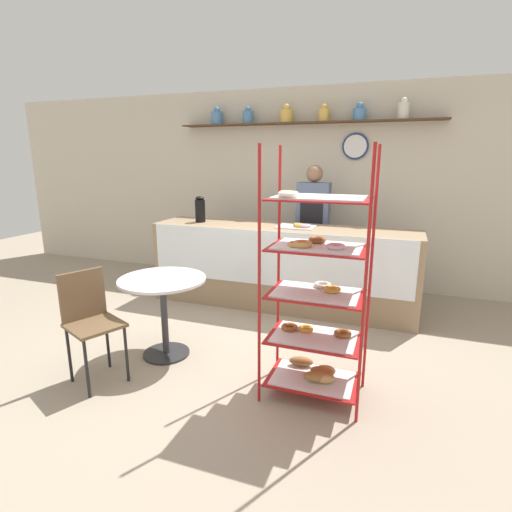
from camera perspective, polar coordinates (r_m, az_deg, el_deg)
The scene contains 9 objects.
ground_plane at distance 3.79m, azimuth -2.59°, elevation -14.04°, with size 14.00×14.00×0.00m, color gray.
back_wall at distance 5.74m, azimuth 6.93°, elevation 9.81°, with size 10.00×0.30×2.70m.
display_counter at distance 4.84m, azimuth 3.65°, elevation -1.51°, with size 3.15×0.68×0.98m.
pastry_rack at distance 2.96m, azimuth 8.48°, elevation -6.07°, with size 0.74×0.49×1.87m.
person_worker at distance 5.25m, azimuth 8.11°, elevation 4.44°, with size 0.41×0.23×1.68m.
cafe_table at distance 3.69m, azimuth -13.12°, elevation -5.75°, with size 0.77×0.77×0.74m.
cafe_chair at distance 3.48m, azimuth -22.72°, elevation -7.67°, with size 0.50×0.50×0.90m.
coffee_carafe at distance 5.09m, azimuth -7.99°, elevation 6.61°, with size 0.13×0.13×0.32m.
donut_tray_counter at distance 4.68m, azimuth 6.05°, elevation 4.27°, with size 0.43×0.33×0.05m.
Camera 1 is at (1.30, -3.09, 1.78)m, focal length 28.00 mm.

